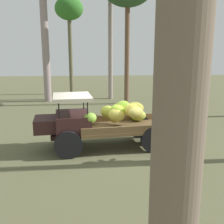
{
  "coord_description": "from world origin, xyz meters",
  "views": [
    {
      "loc": [
        0.47,
        8.87,
        3.25
      ],
      "look_at": [
        -0.25,
        0.02,
        1.26
      ],
      "focal_mm": 42.41,
      "sensor_mm": 36.0,
      "label": 1
    }
  ],
  "objects": [
    {
      "name": "ground_plane",
      "position": [
        0.0,
        0.0,
        0.0
      ],
      "size": [
        60.0,
        60.0,
        0.0
      ],
      "primitive_type": "plane",
      "color": "brown"
    },
    {
      "name": "farmer",
      "position": [
        -1.69,
        1.4,
        0.95
      ],
      "size": [
        0.52,
        0.48,
        1.67
      ],
      "rotation": [
        0.0,
        0.0,
        -1.44
      ],
      "color": "#413947",
      "rests_on": "ground"
    },
    {
      "name": "truck",
      "position": [
        0.19,
        0.05,
        0.97
      ],
      "size": [
        4.58,
        2.18,
        1.88
      ],
      "rotation": [
        0.0,
        0.0,
        0.12
      ],
      "color": "#351B1C",
      "rests_on": "ground"
    },
    {
      "name": "wooden_crate",
      "position": [
        -2.61,
        0.57,
        0.21
      ],
      "size": [
        0.66,
        0.72,
        0.42
      ],
      "primitive_type": "cube",
      "rotation": [
        0.0,
        0.0,
        2.07
      ],
      "color": "#89674A",
      "rests_on": "ground"
    },
    {
      "name": "forest_tree_0",
      "position": [
        2.0,
        -12.57,
        6.31
      ],
      "size": [
        2.16,
        2.16,
        7.39
      ],
      "color": "brown",
      "rests_on": "ground"
    }
  ]
}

